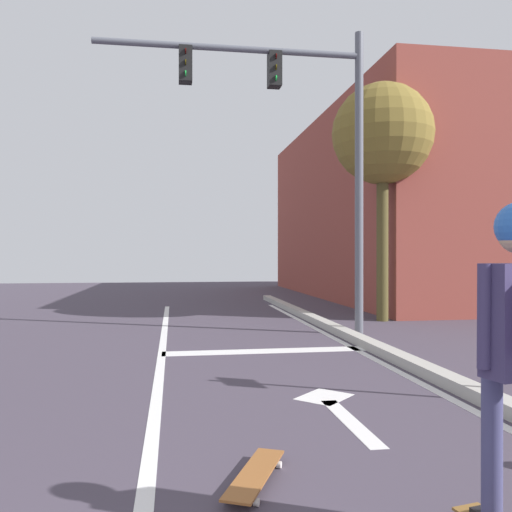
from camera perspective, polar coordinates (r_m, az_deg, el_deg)
name	(u,v)px	position (r m, az deg, el deg)	size (l,w,h in m)	color
lane_line_center	(157,397)	(5.95, -10.59, -14.61)	(0.12, 20.00, 0.01)	silver
lane_line_curbside	(426,386)	(6.61, 17.76, -13.11)	(0.12, 20.00, 0.01)	silver
stop_bar	(265,351)	(8.49, 1.01, -10.14)	(3.21, 0.40, 0.01)	silver
lane_arrow_stem	(350,421)	(5.13, 10.08, -17.05)	(0.16, 1.40, 0.01)	silver
lane_arrow_head	(324,397)	(5.91, 7.32, -14.72)	(0.56, 0.44, 0.01)	silver
curb_strip	(446,379)	(6.71, 19.72, -12.33)	(0.24, 24.00, 0.14)	#A7A39B
spare_skateboard	(255,474)	(3.80, -0.09, -22.35)	(0.54, 0.88, 0.08)	brown
traffic_signal_mast	(294,120)	(10.29, 4.07, 14.31)	(5.02, 0.34, 5.76)	#585B65
roadside_tree	(382,136)	(12.82, 13.40, 12.41)	(2.31, 2.31, 5.45)	#504623
building_block	(429,210)	(20.75, 18.03, 4.72)	(8.63, 13.92, 6.35)	brown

